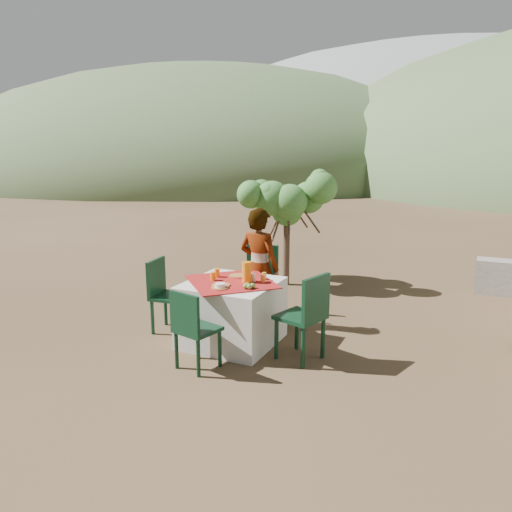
% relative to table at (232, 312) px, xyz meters
% --- Properties ---
extents(ground, '(160.00, 160.00, 0.00)m').
position_rel_table_xyz_m(ground, '(0.26, 0.15, -0.38)').
color(ground, '#382919').
rests_on(ground, ground).
extents(table, '(1.30, 1.30, 0.76)m').
position_rel_table_xyz_m(table, '(0.00, 0.00, 0.00)').
color(table, silver).
rests_on(table, ground).
extents(chair_far, '(0.51, 0.51, 0.98)m').
position_rel_table_xyz_m(chair_far, '(-0.11, 1.05, 0.16)').
color(chair_far, black).
rests_on(chair_far, ground).
extents(chair_near, '(0.48, 0.48, 0.87)m').
position_rel_table_xyz_m(chair_near, '(-0.02, -0.83, 0.10)').
color(chair_near, black).
rests_on(chair_near, ground).
extents(chair_left, '(0.48, 0.48, 0.93)m').
position_rel_table_xyz_m(chair_left, '(-0.95, -0.00, 0.13)').
color(chair_left, black).
rests_on(chair_left, ground).
extents(chair_right, '(0.57, 0.57, 0.98)m').
position_rel_table_xyz_m(chair_right, '(0.98, -0.11, 0.16)').
color(chair_right, black).
rests_on(chair_right, ground).
extents(person, '(0.62, 0.45, 1.56)m').
position_rel_table_xyz_m(person, '(0.05, 0.68, 0.40)').
color(person, '#8C6651').
rests_on(person, ground).
extents(shrub_tree, '(1.44, 1.41, 1.69)m').
position_rel_table_xyz_m(shrub_tree, '(-0.30, 2.69, 0.96)').
color(shrub_tree, '#4C3626').
rests_on(shrub_tree, ground).
extents(hill_near_left, '(40.00, 40.00, 16.00)m').
position_rel_table_xyz_m(hill_near_left, '(-17.74, 30.15, -0.38)').
color(hill_near_left, '#395630').
rests_on(hill_near_left, ground).
extents(hill_far_center, '(60.00, 60.00, 24.00)m').
position_rel_table_xyz_m(hill_far_center, '(-3.74, 52.15, -0.38)').
color(hill_far_center, slate).
rests_on(hill_far_center, ground).
extents(plate_far, '(0.21, 0.21, 0.01)m').
position_rel_table_xyz_m(plate_far, '(-0.03, 0.24, 0.39)').
color(plate_far, brown).
rests_on(plate_far, table).
extents(plate_near, '(0.21, 0.21, 0.01)m').
position_rel_table_xyz_m(plate_near, '(-0.02, -0.22, 0.39)').
color(plate_near, brown).
rests_on(plate_near, table).
extents(glass_far, '(0.06, 0.06, 0.10)m').
position_rel_table_xyz_m(glass_far, '(-0.25, 0.10, 0.43)').
color(glass_far, orange).
rests_on(glass_far, table).
extents(glass_near, '(0.06, 0.06, 0.10)m').
position_rel_table_xyz_m(glass_near, '(-0.21, -0.06, 0.43)').
color(glass_near, orange).
rests_on(glass_near, table).
extents(juice_pitcher, '(0.11, 0.11, 0.24)m').
position_rel_table_xyz_m(juice_pitcher, '(0.18, 0.04, 0.50)').
color(juice_pitcher, orange).
rests_on(juice_pitcher, table).
extents(bowl_plate, '(0.20, 0.20, 0.01)m').
position_rel_table_xyz_m(bowl_plate, '(0.02, -0.31, 0.39)').
color(bowl_plate, brown).
rests_on(bowl_plate, table).
extents(white_bowl, '(0.12, 0.12, 0.04)m').
position_rel_table_xyz_m(white_bowl, '(0.02, -0.31, 0.42)').
color(white_bowl, white).
rests_on(white_bowl, bowl_plate).
extents(jar_left, '(0.05, 0.05, 0.08)m').
position_rel_table_xyz_m(jar_left, '(0.34, 0.13, 0.42)').
color(jar_left, orange).
rests_on(jar_left, table).
extents(jar_right, '(0.05, 0.05, 0.08)m').
position_rel_table_xyz_m(jar_right, '(0.31, 0.24, 0.42)').
color(jar_right, orange).
rests_on(jar_right, table).
extents(napkin_holder, '(0.08, 0.05, 0.09)m').
position_rel_table_xyz_m(napkin_holder, '(0.22, 0.11, 0.43)').
color(napkin_holder, white).
rests_on(napkin_holder, table).
extents(fruit_cluster, '(0.12, 0.11, 0.06)m').
position_rel_table_xyz_m(fruit_cluster, '(0.32, -0.18, 0.41)').
color(fruit_cluster, olive).
rests_on(fruit_cluster, table).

